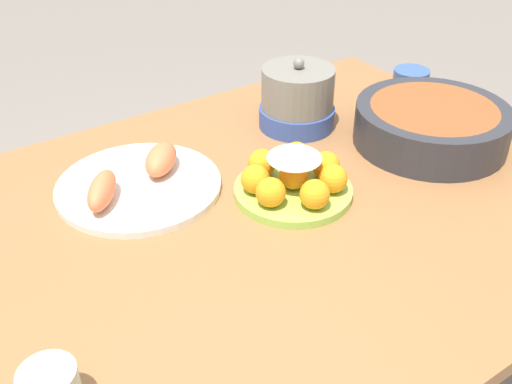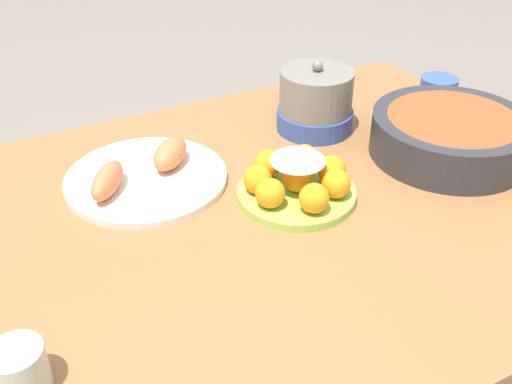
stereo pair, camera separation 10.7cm
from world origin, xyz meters
The scene contains 6 objects.
dining_table centered at (0.00, 0.00, 0.66)m, with size 1.51×0.96×0.75m.
cake_plate centered at (0.17, 0.01, 0.78)m, with size 0.22×0.22×0.09m.
serving_bowl centered at (0.54, 0.00, 0.80)m, with size 0.33×0.33×0.09m.
seafood_platter centered at (-0.06, 0.19, 0.77)m, with size 0.32×0.32×0.07m.
cup_far centered at (0.68, 0.19, 0.79)m, with size 0.09×0.09×0.07m.
warming_pot centered at (0.35, 0.23, 0.82)m, with size 0.17×0.17×0.16m.
Camera 1 is at (-0.42, -0.73, 1.38)m, focal length 42.00 mm.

